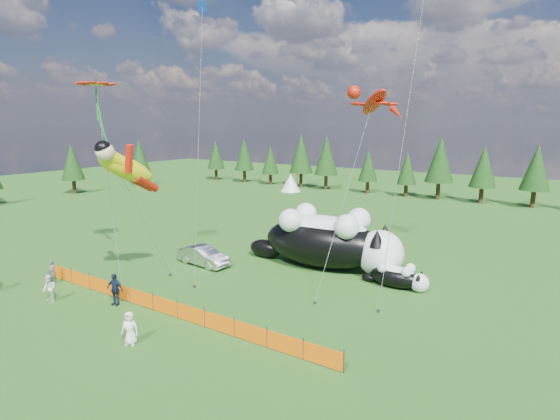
{
  "coord_description": "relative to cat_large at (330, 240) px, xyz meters",
  "views": [
    {
      "loc": [
        17.99,
        -18.88,
        10.58
      ],
      "look_at": [
        3.22,
        4.0,
        5.21
      ],
      "focal_mm": 28.0,
      "sensor_mm": 36.0,
      "label": 1
    }
  ],
  "objects": [
    {
      "name": "spectator_b",
      "position": [
        -11.26,
        -14.98,
        -1.28
      ],
      "size": [
        0.88,
        0.59,
        1.71
      ],
      "primitive_type": "imported",
      "rotation": [
        0.0,
        0.0,
        -0.12
      ],
      "color": "white",
      "rests_on": "ground"
    },
    {
      "name": "safety_fence",
      "position": [
        -4.12,
        -12.41,
        -1.63
      ],
      "size": [
        22.06,
        0.06,
        1.1
      ],
      "color": "#262626",
      "rests_on": "ground"
    },
    {
      "name": "cat_large",
      "position": [
        0.0,
        0.0,
        0.0
      ],
      "size": [
        12.45,
        5.06,
        4.49
      ],
      "rotation": [
        0.0,
        0.0,
        0.08
      ],
      "color": "black",
      "rests_on": "ground"
    },
    {
      "name": "gecko_kite",
      "position": [
        1.35,
        4.31,
        10.06
      ],
      "size": [
        6.65,
        14.5,
        16.24
      ],
      "color": "red",
      "rests_on": "ground"
    },
    {
      "name": "cat_small",
      "position": [
        5.63,
        -1.21,
        -1.35
      ],
      "size": [
        4.54,
        1.62,
        1.64
      ],
      "rotation": [
        0.0,
        0.0,
        -0.0
      ],
      "color": "black",
      "rests_on": "ground"
    },
    {
      "name": "spectator_e",
      "position": [
        -2.94,
        -15.72,
        -1.29
      ],
      "size": [
        0.98,
        0.85,
        1.69
      ],
      "primitive_type": "imported",
      "rotation": [
        0.0,
        0.0,
        0.47
      ],
      "color": "white",
      "rests_on": "ground"
    },
    {
      "name": "ground",
      "position": [
        -4.12,
        -9.41,
        -2.13
      ],
      "size": [
        160.0,
        160.0,
        0.0
      ],
      "primitive_type": "plane",
      "color": "#0D3C0A",
      "rests_on": "ground"
    },
    {
      "name": "festival_tents",
      "position": [
        6.88,
        30.59,
        -0.73
      ],
      "size": [
        50.0,
        3.2,
        2.8
      ],
      "primitive_type": null,
      "color": "white",
      "rests_on": "ground"
    },
    {
      "name": "car",
      "position": [
        -8.33,
        -4.65,
        -1.41
      ],
      "size": [
        4.5,
        1.92,
        1.44
      ],
      "primitive_type": "imported",
      "rotation": [
        0.0,
        0.0,
        1.48
      ],
      "color": "#B9B9BE",
      "rests_on": "ground"
    },
    {
      "name": "diamond_kite_a",
      "position": [
        -7.28,
        -5.14,
        15.04
      ],
      "size": [
        2.28,
        4.02,
        19.05
      ],
      "color": "#0B3BB2",
      "rests_on": "ground"
    },
    {
      "name": "spectator_c",
      "position": [
        -7.63,
        -13.06,
        -1.16
      ],
      "size": [
        1.23,
        0.79,
        1.94
      ],
      "primitive_type": "imported",
      "rotation": [
        0.0,
        0.0,
        0.19
      ],
      "color": "#131D36",
      "rests_on": "ground"
    },
    {
      "name": "flower_kite",
      "position": [
        -14.11,
        -8.74,
        11.04
      ],
      "size": [
        6.05,
        3.95,
        14.13
      ],
      "color": "red",
      "rests_on": "ground"
    },
    {
      "name": "spectator_a",
      "position": [
        -14.14,
        -13.17,
        -1.3
      ],
      "size": [
        0.66,
        0.49,
        1.67
      ],
      "primitive_type": "imported",
      "rotation": [
        0.0,
        0.0,
        0.15
      ],
      "color": "#55555A",
      "rests_on": "ground"
    },
    {
      "name": "tree_line",
      "position": [
        -4.12,
        35.59,
        1.87
      ],
      "size": [
        90.0,
        4.0,
        8.0
      ],
      "primitive_type": null,
      "color": "black",
      "rests_on": "ground"
    },
    {
      "name": "superhero_kite",
      "position": [
        -9.24,
        -10.42,
        5.71
      ],
      "size": [
        4.76,
        5.29,
        10.06
      ],
      "color": "#D8D10B",
      "rests_on": "ground"
    }
  ]
}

